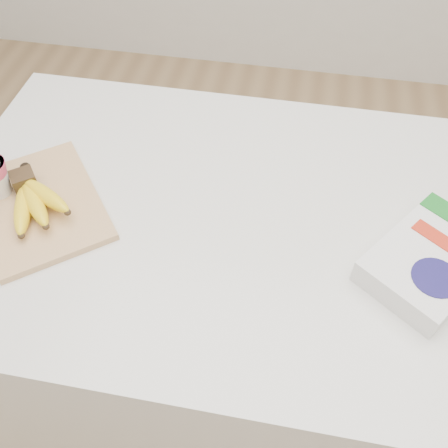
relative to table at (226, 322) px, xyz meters
name	(u,v)px	position (x,y,z in m)	size (l,w,h in m)	color
room	(228,17)	(0.00, 0.00, 0.89)	(4.00, 4.00, 4.00)	tan
table	(226,322)	(0.00, 0.00, 0.00)	(1.23, 0.82, 0.92)	white
cutting_board	(40,205)	(-0.39, -0.05, 0.47)	(0.23, 0.32, 0.02)	tan
bananas	(33,200)	(-0.39, -0.07, 0.50)	(0.17, 0.18, 0.06)	#382816
cereal_box	(431,260)	(0.40, -0.07, 0.49)	(0.29, 0.30, 0.06)	white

